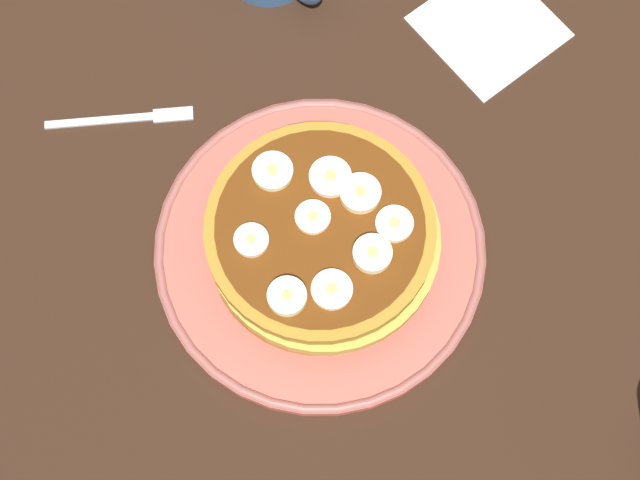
# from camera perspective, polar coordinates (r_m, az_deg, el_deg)

# --- Properties ---
(ground_plane) EXTENTS (1.40, 1.40, 0.03)m
(ground_plane) POSITION_cam_1_polar(r_m,az_deg,el_deg) (0.81, -0.00, -1.06)
(ground_plane) COLOR black
(plate) EXTENTS (0.27, 0.27, 0.01)m
(plate) POSITION_cam_1_polar(r_m,az_deg,el_deg) (0.78, -0.00, -0.55)
(plate) COLOR #CC594C
(plate) RESTS_ON ground_plane
(pancake_stack) EXTENTS (0.19, 0.19, 0.05)m
(pancake_stack) POSITION_cam_1_polar(r_m,az_deg,el_deg) (0.75, 0.30, 0.16)
(pancake_stack) COLOR #A96225
(pancake_stack) RESTS_ON plate
(banana_slice_0) EXTENTS (0.03, 0.03, 0.01)m
(banana_slice_0) POSITION_cam_1_polar(r_m,az_deg,el_deg) (0.73, -0.31, 1.47)
(banana_slice_0) COLOR #FCE0B7
(banana_slice_0) RESTS_ON pancake_stack
(banana_slice_1) EXTENTS (0.03, 0.03, 0.01)m
(banana_slice_1) POSITION_cam_1_polar(r_m,az_deg,el_deg) (0.74, 2.63, 2.61)
(banana_slice_1) COLOR #FAECB6
(banana_slice_1) RESTS_ON pancake_stack
(banana_slice_2) EXTENTS (0.03, 0.03, 0.01)m
(banana_slice_2) POSITION_cam_1_polar(r_m,az_deg,el_deg) (0.71, 0.72, -3.02)
(banana_slice_2) COLOR #F8E4B8
(banana_slice_2) RESTS_ON pancake_stack
(banana_slice_3) EXTENTS (0.03, 0.03, 0.01)m
(banana_slice_3) POSITION_cam_1_polar(r_m,az_deg,el_deg) (0.75, -2.97, 4.06)
(banana_slice_3) COLOR #ECF0B7
(banana_slice_3) RESTS_ON pancake_stack
(banana_slice_4) EXTENTS (0.03, 0.03, 0.01)m
(banana_slice_4) POSITION_cam_1_polar(r_m,az_deg,el_deg) (0.72, 3.17, -0.85)
(banana_slice_4) COLOR #F1EFBB
(banana_slice_4) RESTS_ON pancake_stack
(banana_slice_5) EXTENTS (0.03, 0.03, 0.01)m
(banana_slice_5) POSITION_cam_1_polar(r_m,az_deg,el_deg) (0.71, -1.99, -3.42)
(banana_slice_5) COLOR #ECF2B3
(banana_slice_5) RESTS_ON pancake_stack
(banana_slice_6) EXTENTS (0.03, 0.03, 0.01)m
(banana_slice_6) POSITION_cam_1_polar(r_m,az_deg,el_deg) (0.74, 0.62, 3.80)
(banana_slice_6) COLOR #EFE3C6
(banana_slice_6) RESTS_ON pancake_stack
(banana_slice_7) EXTENTS (0.03, 0.03, 0.01)m
(banana_slice_7) POSITION_cam_1_polar(r_m,az_deg,el_deg) (0.73, -4.15, -0.02)
(banana_slice_7) COLOR #EDE4C4
(banana_slice_7) RESTS_ON pancake_stack
(banana_slice_8) EXTENTS (0.03, 0.03, 0.01)m
(banana_slice_8) POSITION_cam_1_polar(r_m,az_deg,el_deg) (0.73, 4.49, 0.96)
(banana_slice_8) COLOR #F9E7B8
(banana_slice_8) RESTS_ON pancake_stack
(napkin) EXTENTS (0.11, 0.11, 0.00)m
(napkin) POSITION_cam_1_polar(r_m,az_deg,el_deg) (0.89, 10.15, 12.56)
(napkin) COLOR white
(napkin) RESTS_ON ground_plane
(fork) EXTENTS (0.08, 0.11, 0.01)m
(fork) POSITION_cam_1_polar(r_m,az_deg,el_deg) (0.85, -11.46, 7.23)
(fork) COLOR silver
(fork) RESTS_ON ground_plane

